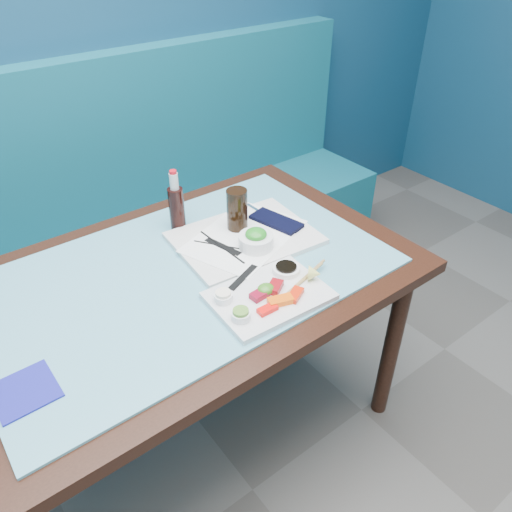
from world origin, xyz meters
TOP-DOWN VIEW (x-y plane):
  - booth_bench at (0.00, 2.29)m, footprint 3.00×0.56m
  - dining_table at (0.00, 1.45)m, footprint 1.40×0.90m
  - glass_top at (0.00, 1.45)m, footprint 1.22×0.76m
  - sashimi_plate at (0.13, 1.20)m, footprint 0.34×0.25m
  - salmon_left at (0.08, 1.14)m, footprint 0.06×0.03m
  - salmon_mid at (0.13, 1.15)m, footprint 0.08×0.05m
  - salmon_right at (0.18, 1.14)m, footprint 0.07×0.06m
  - tuna_left at (0.10, 1.20)m, footprint 0.06×0.04m
  - tuna_right at (0.15, 1.20)m, footprint 0.07×0.06m
  - seaweed_garnish at (0.12, 1.21)m, footprint 0.05×0.05m
  - ramekin_wasabi at (0.00, 1.16)m, footprint 0.06×0.06m
  - wasabi_fill at (0.00, 1.16)m, footprint 0.06×0.06m
  - ramekin_ginger at (0.01, 1.25)m, footprint 0.06×0.06m
  - ginger_fill at (0.01, 1.25)m, footprint 0.06×0.06m
  - soy_dish at (0.23, 1.25)m, footprint 0.09×0.09m
  - soy_fill at (0.23, 1.25)m, footprint 0.07×0.07m
  - lemon_wedge at (0.27, 1.17)m, footprint 0.06×0.06m
  - chopstick_sleeve at (0.11, 1.30)m, footprint 0.13×0.07m
  - wooden_chopstick_a at (0.24, 1.18)m, footprint 0.25×0.08m
  - wooden_chopstick_b at (0.25, 1.18)m, footprint 0.20×0.06m
  - serving_tray at (0.25, 1.48)m, footprint 0.48×0.37m
  - paper_placemat at (0.25, 1.48)m, footprint 0.46×0.39m
  - seaweed_bowl at (0.24, 1.41)m, footprint 0.12×0.12m
  - seaweed_salad at (0.24, 1.41)m, footprint 0.09×0.09m
  - cola_glass at (0.26, 1.54)m, footprint 0.07×0.07m
  - navy_pouch at (0.38, 1.48)m, footprint 0.12×0.20m
  - fork at (0.38, 1.59)m, footprint 0.02×0.10m
  - black_chopstick_a at (0.15, 1.47)m, footprint 0.02×0.23m
  - black_chopstick_b at (0.16, 1.47)m, footprint 0.13×0.17m
  - tray_sleeve at (0.15, 1.47)m, footprint 0.06×0.14m
  - cola_bottle_body at (0.11, 1.68)m, footprint 0.06×0.06m
  - cola_bottle_neck at (0.11, 1.68)m, footprint 0.03×0.03m
  - cola_bottle_cap at (0.11, 1.68)m, footprint 0.03×0.03m
  - blue_napkin at (-0.53, 1.28)m, footprint 0.14×0.14m

SIDE VIEW (x-z plane):
  - booth_bench at x=0.00m, z-range -0.21..0.96m
  - dining_table at x=0.00m, z-range 0.29..1.04m
  - glass_top at x=0.00m, z-range 0.75..0.76m
  - blue_napkin at x=-0.53m, z-range 0.76..0.76m
  - sashimi_plate at x=0.13m, z-range 0.76..0.77m
  - serving_tray at x=0.25m, z-range 0.76..0.77m
  - paper_placemat at x=0.25m, z-range 0.77..0.78m
  - chopstick_sleeve at x=0.11m, z-range 0.77..0.78m
  - tray_sleeve at x=0.15m, z-range 0.77..0.78m
  - black_chopstick_b at x=0.16m, z-range 0.77..0.78m
  - black_chopstick_a at x=0.15m, z-range 0.77..0.78m
  - wooden_chopstick_b at x=0.25m, z-range 0.77..0.78m
  - wooden_chopstick_a at x=0.24m, z-range 0.77..0.78m
  - fork at x=0.38m, z-range 0.77..0.79m
  - salmon_left at x=0.08m, z-range 0.77..0.79m
  - navy_pouch at x=0.38m, z-range 0.77..0.79m
  - salmon_right at x=0.18m, z-range 0.77..0.79m
  - soy_dish at x=0.23m, z-range 0.77..0.79m
  - salmon_mid at x=0.13m, z-range 0.77..0.79m
  - tuna_left at x=0.10m, z-range 0.77..0.79m
  - tuna_right at x=0.15m, z-range 0.77..0.79m
  - ramekin_ginger at x=0.01m, z-range 0.77..0.80m
  - ramekin_wasabi at x=0.00m, z-range 0.77..0.80m
  - seaweed_garnish at x=0.12m, z-range 0.77..0.80m
  - soy_fill at x=0.23m, z-range 0.79..0.80m
  - seaweed_bowl at x=0.24m, z-range 0.77..0.82m
  - lemon_wedge at x=0.27m, z-range 0.77..0.82m
  - ginger_fill at x=0.01m, z-range 0.80..0.81m
  - wasabi_fill at x=0.00m, z-range 0.80..0.81m
  - seaweed_salad at x=0.24m, z-range 0.81..0.84m
  - cola_bottle_body at x=0.11m, z-range 0.76..0.91m
  - cola_glass at x=0.26m, z-range 0.77..0.92m
  - cola_bottle_neck at x=0.11m, z-range 0.91..0.97m
  - cola_bottle_cap at x=0.11m, z-range 0.97..0.98m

